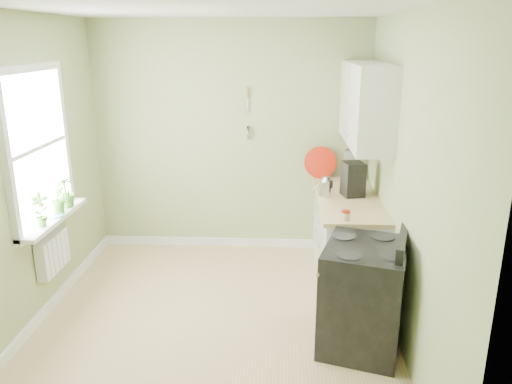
{
  "coord_description": "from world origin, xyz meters",
  "views": [
    {
      "loc": [
        0.57,
        -3.95,
        2.47
      ],
      "look_at": [
        0.35,
        0.55,
        1.09
      ],
      "focal_mm": 35.0,
      "sensor_mm": 36.0,
      "label": 1
    }
  ],
  "objects_px": {
    "stove": "(363,296)",
    "stand_mixer": "(352,164)",
    "coffee_maker": "(353,180)",
    "kettle": "(325,187)"
  },
  "relations": [
    {
      "from": "stove",
      "to": "stand_mixer",
      "type": "relative_size",
      "value": 2.61
    },
    {
      "from": "coffee_maker",
      "to": "kettle",
      "type": "bearing_deg",
      "value": -171.97
    },
    {
      "from": "coffee_maker",
      "to": "stand_mixer",
      "type": "bearing_deg",
      "value": 83.25
    },
    {
      "from": "stove",
      "to": "stand_mixer",
      "type": "height_order",
      "value": "stand_mixer"
    },
    {
      "from": "stove",
      "to": "coffee_maker",
      "type": "bearing_deg",
      "value": 87.59
    },
    {
      "from": "stove",
      "to": "stand_mixer",
      "type": "distance_m",
      "value": 2.09
    },
    {
      "from": "stand_mixer",
      "to": "kettle",
      "type": "bearing_deg",
      "value": -116.68
    },
    {
      "from": "stand_mixer",
      "to": "stove",
      "type": "bearing_deg",
      "value": -93.91
    },
    {
      "from": "stove",
      "to": "kettle",
      "type": "bearing_deg",
      "value": 100.2
    },
    {
      "from": "stand_mixer",
      "to": "kettle",
      "type": "distance_m",
      "value": 0.81
    }
  ]
}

